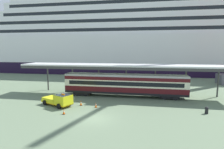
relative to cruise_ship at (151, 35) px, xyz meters
name	(u,v)px	position (x,y,z in m)	size (l,w,h in m)	color
ground_plane	(95,119)	(-7.86, -52.21, -14.11)	(400.00, 400.00, 0.00)	#5F7257
cruise_ship	(151,35)	(0.00, 0.00, 0.00)	(131.27, 27.60, 40.01)	black
platform_canopy	(125,66)	(-5.42, -39.98, -8.59)	(38.83, 5.11, 5.83)	silver
train_carriage	(125,84)	(-5.42, -40.43, -11.81)	(22.00, 2.81, 4.11)	black
service_truck	(59,100)	(-14.59, -48.03, -13.12)	(5.57, 4.00, 2.02)	yellow
traffic_cone_near	(81,103)	(-11.41, -47.23, -13.73)	(0.36, 0.36, 0.79)	black
traffic_cone_mid	(64,112)	(-12.32, -51.40, -13.79)	(0.36, 0.36, 0.65)	black
traffic_cone_far	(96,105)	(-8.87, -47.79, -13.75)	(0.36, 0.36, 0.74)	black
quay_bollard	(207,110)	(6.48, -47.79, -13.60)	(0.48, 0.48, 0.96)	black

